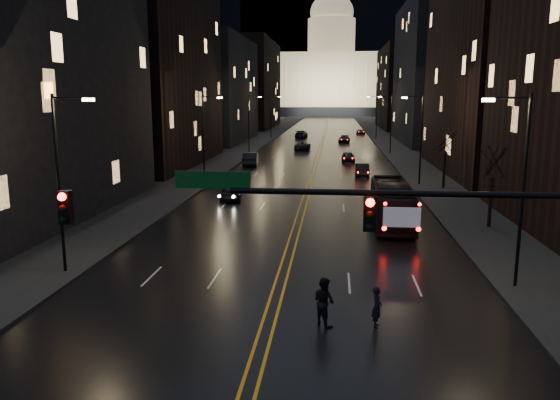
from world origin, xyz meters
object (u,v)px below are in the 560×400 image
(receding_car_a, at_px, (362,170))
(oncoming_car_a, at_px, (231,191))
(traffic_signal, at_px, (456,233))
(oncoming_car_b, at_px, (251,159))
(pedestrian_b, at_px, (324,301))
(pedestrian_a, at_px, (377,307))
(bus, at_px, (391,203))

(receding_car_a, bearing_deg, oncoming_car_a, -127.50)
(traffic_signal, bearing_deg, receding_car_a, 90.39)
(oncoming_car_b, height_order, pedestrian_b, pedestrian_b)
(traffic_signal, distance_m, oncoming_car_a, 33.20)
(traffic_signal, height_order, oncoming_car_b, traffic_signal)
(oncoming_car_b, distance_m, pedestrian_a, 50.90)
(traffic_signal, relative_size, oncoming_car_a, 3.89)
(oncoming_car_b, xyz_separation_m, pedestrian_b, (10.51, -49.33, 0.12))
(traffic_signal, height_order, bus, traffic_signal)
(oncoming_car_b, bearing_deg, bus, 109.94)
(bus, bearing_deg, pedestrian_b, -102.52)
(receding_car_a, distance_m, pedestrian_b, 41.01)
(oncoming_car_a, height_order, pedestrian_a, pedestrian_a)
(bus, height_order, oncoming_car_a, bus)
(pedestrian_a, xyz_separation_m, pedestrian_b, (-2.05, 0.00, 0.15))
(traffic_signal, distance_m, bus, 23.14)
(receding_car_a, bearing_deg, pedestrian_a, -91.46)
(oncoming_car_b, xyz_separation_m, receding_car_a, (13.92, -8.46, -0.13))
(traffic_signal, relative_size, bus, 1.64)
(oncoming_car_b, bearing_deg, traffic_signal, 99.36)
(oncoming_car_b, height_order, pedestrian_a, oncoming_car_b)
(traffic_signal, xyz_separation_m, pedestrian_a, (-1.68, 5.00, -4.28))
(traffic_signal, bearing_deg, oncoming_car_a, 111.89)
(pedestrian_a, bearing_deg, oncoming_car_a, 27.26)
(bus, relative_size, pedestrian_b, 5.41)
(oncoming_car_b, bearing_deg, pedestrian_b, 96.70)
(traffic_signal, distance_m, oncoming_car_b, 56.33)
(bus, xyz_separation_m, pedestrian_b, (-4.35, -17.84, -0.49))
(oncoming_car_b, distance_m, pedestrian_b, 50.43)
(pedestrian_a, bearing_deg, receding_car_a, 2.81)
(oncoming_car_b, height_order, receding_car_a, oncoming_car_b)
(pedestrian_b, bearing_deg, oncoming_car_a, -26.31)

